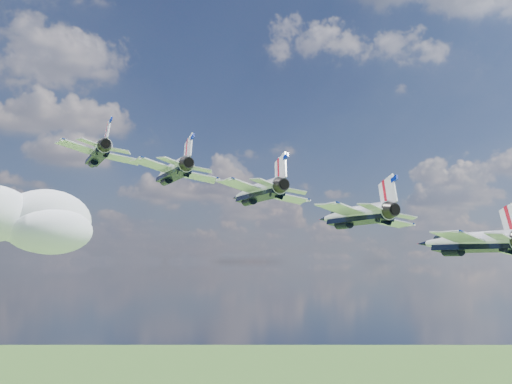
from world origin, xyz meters
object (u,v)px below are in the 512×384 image
jet_1 (171,172)px  jet_3 (353,215)px  jet_2 (256,192)px  jet_4 (465,242)px  jet_0 (97,154)px

jet_1 → jet_3: 23.08m
jet_2 → jet_4: (14.51, -16.93, -5.98)m
jet_1 → jet_2: 11.54m
jet_2 → jet_4: jet_2 is taller
jet_3 → jet_4: size_ratio=1.00×
jet_0 → jet_2: 23.08m
jet_3 → jet_4: 11.54m
jet_2 → jet_3: bearing=-45.4°
jet_0 → jet_2: (14.51, -16.93, -5.98)m
jet_4 → jet_1: bearing=134.6°
jet_3 → jet_2: bearing=134.6°
jet_2 → jet_1: bearing=134.6°
jet_1 → jet_3: jet_1 is taller
jet_4 → jet_2: bearing=134.6°
jet_1 → jet_2: bearing=-45.4°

